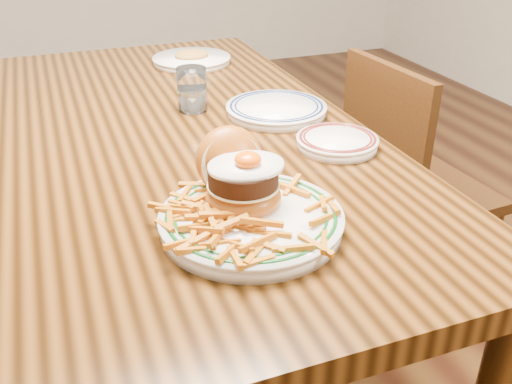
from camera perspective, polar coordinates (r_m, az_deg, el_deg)
name	(u,v)px	position (r m, az deg, el deg)	size (l,w,h in m)	color
floor	(193,361)	(1.79, -6.34, -16.43)	(6.00, 6.00, 0.00)	black
table	(178,161)	(1.41, -7.76, 3.07)	(0.85, 1.60, 0.75)	black
chair_right	(406,184)	(1.82, 14.82, 0.82)	(0.41, 0.41, 0.83)	#3E240C
main_plate	(247,203)	(0.95, -0.87, -1.14)	(0.31, 0.32, 0.15)	white
side_plate	(337,141)	(1.26, 8.12, 5.05)	(0.18, 0.19, 0.03)	white
rear_plate	(276,109)	(1.43, 2.05, 8.31)	(0.25, 0.25, 0.03)	white
water_glass	(192,92)	(1.46, -6.40, 9.91)	(0.07, 0.07, 0.11)	white
far_plate	(192,59)	(1.88, -6.45, 13.05)	(0.25, 0.25, 0.04)	white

